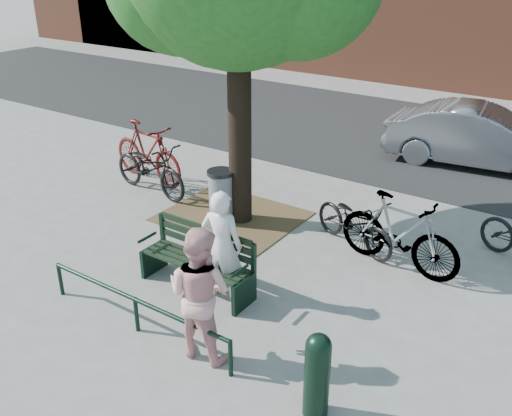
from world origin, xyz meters
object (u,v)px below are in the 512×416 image
Objects in this scene: litter_bin at (221,196)px; bicycle_c at (355,222)px; park_bench at (199,258)px; bollard at (317,372)px; parked_car at (480,137)px; person_right at (200,293)px; person_left at (222,245)px.

bicycle_c is (2.36, 0.48, -0.05)m from litter_bin.
park_bench is 2.15m from litter_bin.
bollard reaches higher than park_bench.
bollard is 8.64m from parked_car.
parked_car is at bearing -102.88° from person_right.
litter_bin is 6.28m from parked_car.
parked_car is (1.01, 8.51, -0.18)m from person_right.
person_left is at bearing -52.09° from litter_bin.
person_right reaches higher than litter_bin.
person_right is 3.62m from litter_bin.
parked_car is (-0.63, 8.62, 0.12)m from bollard.
person_right is 3.53m from bicycle_c.
bollard is at bearing -139.19° from bicycle_c.
bollard reaches higher than bicycle_c.
bicycle_c is at bearing -102.13° from person_right.
person_right is 8.57m from parked_car.
litter_bin is 0.57× the size of bicycle_c.
person_left is (0.42, -0.00, 0.33)m from park_bench.
bicycle_c is (0.90, 2.36, -0.36)m from person_left.
park_bench is 1.03× the size of person_right.
bollard is (2.59, -1.24, 0.07)m from park_bench.
bollard is at bearing 136.60° from person_left.
park_bench is at bearing -14.22° from person_left.
person_left is at bearing 160.74° from parked_car.
litter_bin is (-1.05, 1.87, 0.02)m from park_bench.
person_left is 1.25m from person_right.
person_right is 0.99× the size of bicycle_c.
parked_car is (1.54, 7.39, -0.14)m from person_left.
parked_car is (3.00, 5.51, 0.17)m from litter_bin.
person_right reaches higher than bollard.
park_bench is at bearing 154.44° from bollard.
litter_bin is at bearing 122.91° from bicycle_c.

